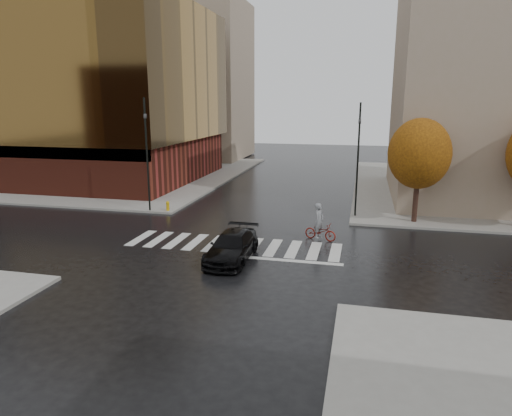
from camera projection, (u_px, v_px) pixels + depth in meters
The scene contains 13 objects.
ground at pixel (231, 248), 24.36m from camera, with size 120.00×120.00×0.00m, color black.
sidewalk_nw at pixel (98, 173), 48.93m from camera, with size 30.00×30.00×0.15m, color gray.
crosswalk at pixel (233, 245), 24.83m from camera, with size 12.00×3.00×0.01m, color silver.
office_glass at pixel (65, 94), 44.42m from camera, with size 27.00×19.00×16.00m.
building_ne_tan at pixel (508, 80), 34.55m from camera, with size 16.00×16.00×18.00m, color gray.
building_nw_far at pixel (193, 81), 60.65m from camera, with size 14.00×12.00×20.00m, color gray.
tree_ne_a at pixel (419, 154), 28.10m from camera, with size 3.80×3.80×6.50m.
sedan at pixel (232, 247), 22.37m from camera, with size 1.90×4.68×1.36m, color black.
cyclist at pixel (320, 228), 25.56m from camera, with size 1.96×1.21×2.11m.
traffic_light_nw at pixel (147, 147), 31.01m from camera, with size 0.23×0.21×7.72m.
traffic_light_ne at pixel (358, 152), 29.62m from camera, with size 0.19×0.22×7.40m.
fire_hydrant at pixel (168, 205), 31.85m from camera, with size 0.24×0.24×0.67m.
manhole at pixel (209, 256), 23.03m from camera, with size 0.58×0.58×0.01m, color #50311C.
Camera 1 is at (6.65, -22.29, 7.67)m, focal length 32.00 mm.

